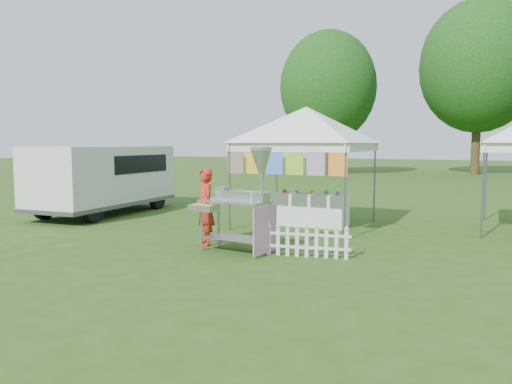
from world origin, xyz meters
The scene contains 9 objects.
ground centered at (0.00, 0.00, 0.00)m, with size 120.00×120.00×0.00m, color #294C15.
canopy_main centered at (0.00, 3.49, 2.99)m, with size 4.24×4.24×3.45m.
tree_left centered at (-6.00, 24.00, 5.83)m, with size 6.40×6.40×9.53m.
tree_mid centered at (3.00, 28.00, 7.14)m, with size 7.60×7.60×11.52m.
donut_cart centered at (0.07, -0.03, 1.19)m, with size 1.54×0.95×2.02m.
vendor centered at (-1.01, 0.29, 0.79)m, with size 0.58×0.38×1.58m, color #B42B16.
cargo_van centered at (-6.14, 3.07, 1.08)m, with size 2.26×4.94×2.00m.
picket_fence centered at (1.16, 0.15, 0.29)m, with size 1.77×0.35×0.56m.
display_table centered at (0.14, 3.55, 0.41)m, with size 1.80×0.70×0.82m, color white.
Camera 1 is at (4.34, -8.36, 2.08)m, focal length 35.00 mm.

